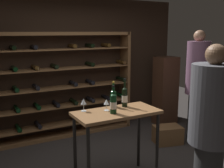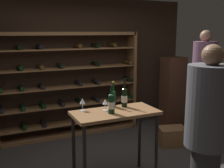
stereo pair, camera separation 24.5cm
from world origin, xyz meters
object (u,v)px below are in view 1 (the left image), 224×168
person_guest_plum_blouse (211,123)px  wine_glass_stemmed_center (106,102)px  wine_crate (168,135)px  wine_rack (64,86)px  wine_bottle_red_label (113,98)px  wine_glass_stemmed_right (84,102)px  tasting_table (117,121)px  person_bystander_dark_jacket (197,80)px  wine_bottle_amber_reserve (113,103)px  display_cabinet (165,91)px  wine_bottle_green_slim (125,97)px

person_guest_plum_blouse → wine_glass_stemmed_center: size_ratio=12.54×
person_guest_plum_blouse → wine_crate: bearing=142.3°
person_guest_plum_blouse → wine_rack: bearing=-178.6°
wine_bottle_red_label → wine_glass_stemmed_right: wine_bottle_red_label is taller
tasting_table → person_bystander_dark_jacket: bearing=16.3°
person_guest_plum_blouse → wine_bottle_amber_reserve: bearing=-155.0°
wine_rack → person_guest_plum_blouse: wine_rack is taller
wine_crate → wine_glass_stemmed_center: bearing=-159.3°
wine_crate → wine_glass_stemmed_right: wine_glass_stemmed_right is taller
display_cabinet → wine_bottle_green_slim: display_cabinet is taller
display_cabinet → wine_rack: bearing=170.1°
wine_rack → wine_glass_stemmed_center: size_ratio=18.34×
person_bystander_dark_jacket → wine_crate: 1.12m
tasting_table → wine_bottle_amber_reserve: 0.29m
wine_rack → wine_bottle_red_label: 1.73m
person_bystander_dark_jacket → wine_glass_stemmed_right: size_ratio=12.12×
display_cabinet → wine_bottle_green_slim: bearing=-143.2°
display_cabinet → wine_glass_stemmed_right: bearing=-151.3°
tasting_table → wine_bottle_green_slim: (0.21, 0.14, 0.27)m
person_bystander_dark_jacket → wine_bottle_red_label: person_bystander_dark_jacket is taller
wine_crate → wine_bottle_red_label: size_ratio=1.36×
person_bystander_dark_jacket → wine_glass_stemmed_right: bearing=-88.6°
wine_crate → wine_glass_stemmed_center: (-1.55, -0.58, 0.93)m
wine_bottle_amber_reserve → wine_glass_stemmed_right: size_ratio=2.16×
wine_bottle_amber_reserve → person_bystander_dark_jacket: bearing=17.2°
wine_rack → wine_bottle_amber_reserve: size_ratio=7.61×
person_guest_plum_blouse → wine_bottle_red_label: size_ratio=5.29×
tasting_table → wine_bottle_green_slim: 0.37m
wine_glass_stemmed_right → person_guest_plum_blouse: bearing=-51.3°
person_guest_plum_blouse → wine_glass_stemmed_right: bearing=-152.1°
wine_glass_stemmed_center → display_cabinet: bearing=33.7°
tasting_table → wine_glass_stemmed_right: size_ratio=6.65×
tasting_table → wine_glass_stemmed_center: bearing=136.9°
wine_rack → tasting_table: (0.04, -1.93, -0.13)m
person_bystander_dark_jacket → wine_glass_stemmed_center: bearing=-84.4°
display_cabinet → wine_bottle_amber_reserve: bearing=-143.4°
wine_crate → wine_bottle_green_slim: 1.66m
wine_bottle_red_label → wine_crate: bearing=18.9°
wine_crate → wine_bottle_red_label: bearing=-161.1°
tasting_table → person_guest_plum_blouse: (0.60, -1.00, 0.18)m
wine_bottle_amber_reserve → wine_glass_stemmed_right: bearing=137.1°
display_cabinet → wine_bottle_red_label: (-2.03, -1.35, 0.37)m
wine_crate → wine_bottle_amber_reserve: 1.95m
wine_rack → person_bystander_dark_jacket: 2.44m
wine_glass_stemmed_center → wine_rack: bearing=88.0°
person_bystander_dark_jacket → wine_glass_stemmed_center: person_bystander_dark_jacket is taller
wine_bottle_amber_reserve → person_guest_plum_blouse: bearing=-54.1°
wine_bottle_amber_reserve → wine_bottle_red_label: 0.31m
wine_rack → wine_crate: size_ratio=5.69×
person_bystander_dark_jacket → wine_crate: (-0.55, 0.09, -0.96)m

